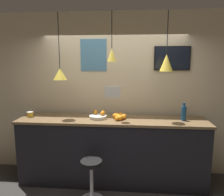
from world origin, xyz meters
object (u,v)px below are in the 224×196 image
Objects in this scene: fruit_bowl at (98,116)px; spread_jar at (30,114)px; mounted_tv at (172,58)px; juice_bottle at (184,113)px; bar_stool at (91,175)px.

spread_jar is (-1.18, -0.01, 0.01)m from fruit_bowl.
mounted_tv is (2.41, 0.39, 0.95)m from spread_jar.
juice_bottle is (1.38, -0.01, 0.08)m from fruit_bowl.
juice_bottle reaches higher than fruit_bowl.
mounted_tv is at bearing 16.91° from fruit_bowl.
fruit_bowl is 1.01× the size of juice_bottle.
fruit_bowl reaches higher than spread_jar.
bar_stool is at bearing -92.14° from fruit_bowl.
juice_bottle is 0.96m from mounted_tv.
fruit_bowl is 1.18m from spread_jar.
bar_stool is at bearing -157.79° from juice_bottle.
mounted_tv is at bearing 37.46° from bar_stool.
spread_jar is at bearing 153.60° from bar_stool.
spread_jar is (-2.56, 0.00, -0.08)m from juice_bottle.
mounted_tv is at bearing 111.70° from juice_bottle.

